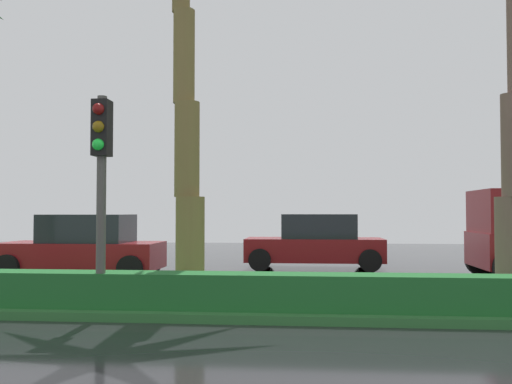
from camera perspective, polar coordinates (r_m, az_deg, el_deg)
The scene contains 6 objects.
ground_plane at distance 12.20m, azimuth 10.03°, elevation -10.64°, with size 90.00×42.00×0.10m, color black.
median_strip at distance 11.19m, azimuth 10.44°, elevation -10.77°, with size 85.50×4.00×0.15m, color #2D6B33.
median_hedge at distance 9.76m, azimuth 11.15°, elevation -9.84°, with size 76.50×0.70×0.60m.
traffic_signal_median_left at distance 10.06m, azimuth -15.19°, elevation 2.94°, with size 0.28×0.43×3.62m.
car_in_traffic_leading at distance 16.42m, azimuth -16.81°, elevation -5.29°, with size 4.30×2.02×1.72m.
car_in_traffic_second at distance 18.19m, azimuth 5.98°, elevation -5.04°, with size 4.30×2.02×1.72m.
Camera 1 is at (-0.95, -3.02, 1.78)m, focal length 40.09 mm.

